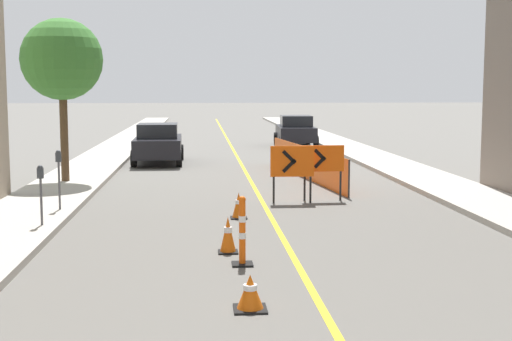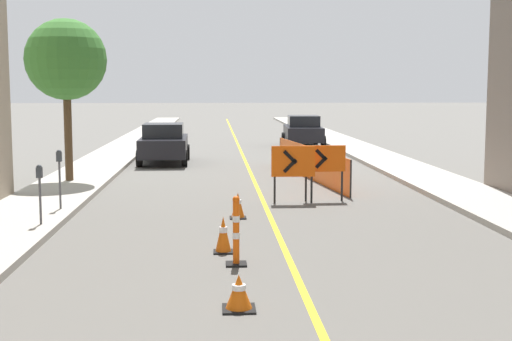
% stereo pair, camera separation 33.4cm
% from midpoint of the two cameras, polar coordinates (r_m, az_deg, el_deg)
% --- Properties ---
extents(lane_stripe, '(0.12, 72.53, 0.01)m').
position_cam_midpoint_polar(lane_stripe, '(33.47, -0.90, 1.51)').
color(lane_stripe, gold).
rests_on(lane_stripe, ground_plane).
extents(sidewalk_left, '(2.16, 72.53, 0.14)m').
position_cam_midpoint_polar(sidewalk_left, '(33.69, -10.55, 1.55)').
color(sidewalk_left, '#ADA89E').
rests_on(sidewalk_left, ground_plane).
extents(sidewalk_right, '(2.16, 72.53, 0.14)m').
position_cam_midpoint_polar(sidewalk_right, '(34.18, 8.60, 1.65)').
color(sidewalk_right, '#ADA89E').
rests_on(sidewalk_right, ground_plane).
extents(traffic_cone_fourth, '(0.45, 0.45, 0.49)m').
position_cam_midpoint_polar(traffic_cone_fourth, '(9.70, -0.38, -9.74)').
color(traffic_cone_fourth, black).
rests_on(traffic_cone_fourth, ground_plane).
extents(traffic_cone_fifth, '(0.36, 0.36, 0.66)m').
position_cam_midpoint_polar(traffic_cone_fifth, '(12.96, -1.90, -5.17)').
color(traffic_cone_fifth, black).
rests_on(traffic_cone_fifth, ground_plane).
extents(traffic_cone_farthest, '(0.38, 0.38, 0.60)m').
position_cam_midpoint_polar(traffic_cone_farthest, '(16.34, -0.87, -2.83)').
color(traffic_cone_farthest, black).
rests_on(traffic_cone_farthest, ground_plane).
extents(delineator_post_rear, '(0.35, 0.35, 1.18)m').
position_cam_midpoint_polar(delineator_post_rear, '(12.02, -0.80, -5.22)').
color(delineator_post_rear, black).
rests_on(delineator_post_rear, ground_plane).
extents(arrow_barricade_primary, '(1.13, 0.09, 1.49)m').
position_cam_midpoint_polar(arrow_barricade_primary, '(18.43, 3.51, 0.57)').
color(arrow_barricade_primary, '#EF560C').
rests_on(arrow_barricade_primary, ground_plane).
extents(arrow_barricade_secondary, '(1.13, 0.11, 1.48)m').
position_cam_midpoint_polar(arrow_barricade_secondary, '(18.87, 5.98, 0.75)').
color(arrow_barricade_secondary, '#EF560C').
rests_on(arrow_barricade_secondary, ground_plane).
extents(safety_mesh_fence, '(1.13, 8.86, 1.05)m').
position_cam_midpoint_polar(safety_mesh_fence, '(23.68, 4.67, 0.65)').
color(safety_mesh_fence, '#EF560C').
rests_on(safety_mesh_fence, ground_plane).
extents(parked_car_curb_near, '(1.94, 4.33, 1.59)m').
position_cam_midpoint_polar(parked_car_curb_near, '(28.55, -7.04, 2.18)').
color(parked_car_curb_near, black).
rests_on(parked_car_curb_near, ground_plane).
extents(parked_car_curb_mid, '(2.00, 4.38, 1.59)m').
position_cam_midpoint_polar(parked_car_curb_mid, '(36.64, 4.05, 3.18)').
color(parked_car_curb_mid, black).
rests_on(parked_car_curb_mid, ground_plane).
extents(parking_meter_near_curb, '(0.12, 0.11, 1.26)m').
position_cam_midpoint_polar(parking_meter_near_curb, '(15.41, -16.33, -0.89)').
color(parking_meter_near_curb, '#4C4C51').
rests_on(parking_meter_near_curb, sidewalk_left).
extents(parking_meter_far_curb, '(0.12, 0.11, 1.40)m').
position_cam_midpoint_polar(parking_meter_far_curb, '(17.28, -14.92, 0.25)').
color(parking_meter_far_curb, '#4C4C51').
rests_on(parking_meter_far_curb, sidewalk_left).
extents(street_tree_left_near, '(2.47, 2.47, 4.93)m').
position_cam_midpoint_polar(street_tree_left_near, '(22.55, -14.55, 8.54)').
color(street_tree_left_near, '#4C3823').
rests_on(street_tree_left_near, sidewalk_left).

